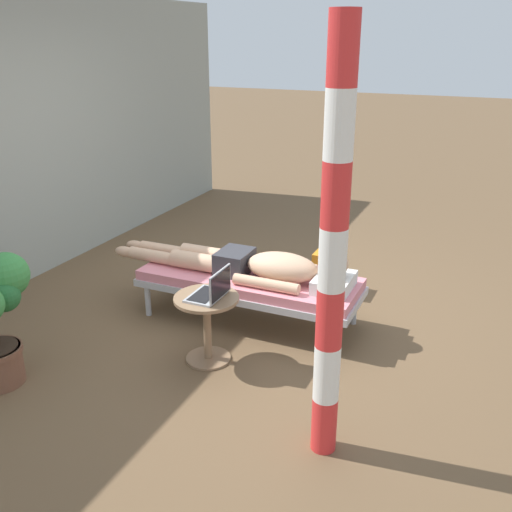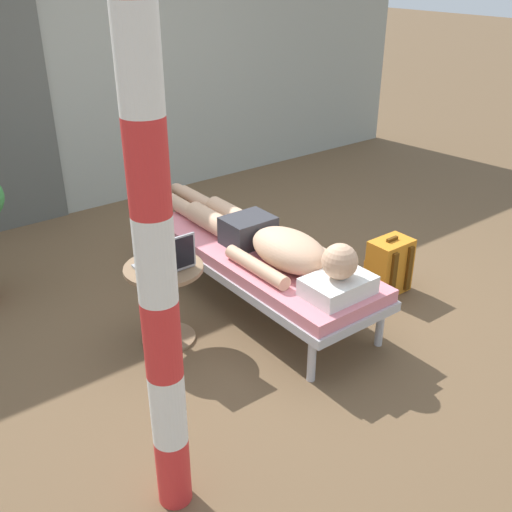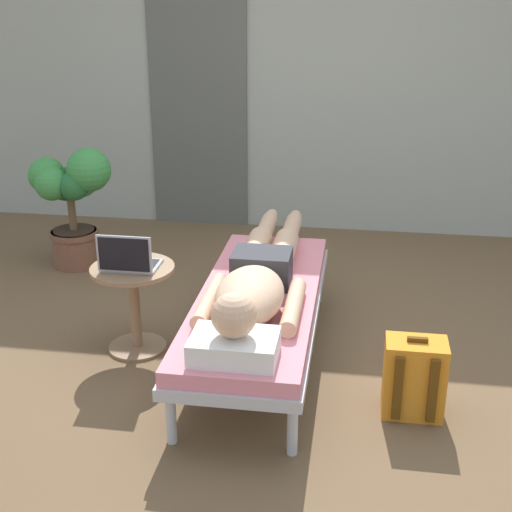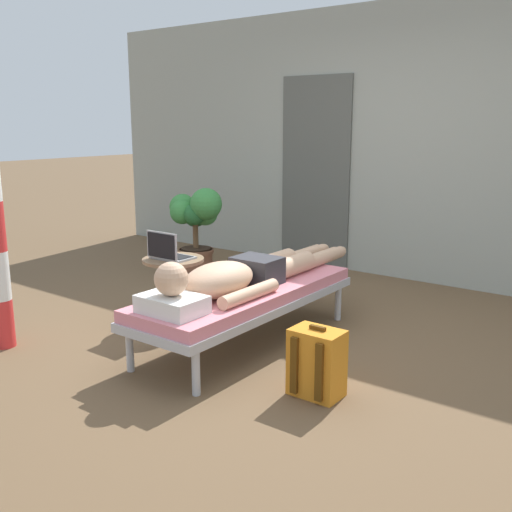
{
  "view_description": "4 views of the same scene",
  "coord_description": "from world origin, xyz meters",
  "views": [
    {
      "loc": [
        -4.18,
        -1.97,
        2.32
      ],
      "look_at": [
        0.11,
        -0.07,
        0.5
      ],
      "focal_mm": 40.61,
      "sensor_mm": 36.0,
      "label": 1
    },
    {
      "loc": [
        -2.32,
        -2.94,
        2.2
      ],
      "look_at": [
        -0.27,
        -0.27,
        0.48
      ],
      "focal_mm": 41.9,
      "sensor_mm": 36.0,
      "label": 2
    },
    {
      "loc": [
        0.41,
        -3.63,
        2.03
      ],
      "look_at": [
        -0.15,
        0.04,
        0.58
      ],
      "focal_mm": 49.15,
      "sensor_mm": 36.0,
      "label": 3
    },
    {
      "loc": [
        2.37,
        -3.32,
        1.57
      ],
      "look_at": [
        0.03,
        -0.19,
        0.68
      ],
      "focal_mm": 41.66,
      "sensor_mm": 36.0,
      "label": 4
    }
  ],
  "objects": [
    {
      "name": "side_table",
      "position": [
        -0.84,
        -0.1,
        0.36
      ],
      "size": [
        0.48,
        0.48,
        0.52
      ],
      "color": "#8C6B4C",
      "rests_on": "ground"
    },
    {
      "name": "lounge_chair",
      "position": [
        -0.12,
        -0.11,
        0.35
      ],
      "size": [
        0.67,
        1.88,
        0.42
      ],
      "color": "#B7B7BC",
      "rests_on": "ground"
    },
    {
      "name": "house_wall_back",
      "position": [
        -0.12,
        2.36,
        1.35
      ],
      "size": [
        7.6,
        0.2,
        2.7
      ],
      "primitive_type": "cube",
      "color": "#999E93",
      "rests_on": "ground"
    },
    {
      "name": "house_door_panel",
      "position": [
        -0.99,
        2.25,
        1.02
      ],
      "size": [
        0.84,
        0.03,
        2.04
      ],
      "primitive_type": "cube",
      "color": "#545651",
      "rests_on": "ground"
    },
    {
      "name": "ground_plane",
      "position": [
        0.0,
        0.0,
        0.0
      ],
      "size": [
        40.0,
        40.0,
        0.0
      ],
      "primitive_type": "plane",
      "color": "brown"
    },
    {
      "name": "potted_plant",
      "position": [
        -1.7,
        1.1,
        0.55
      ],
      "size": [
        0.63,
        0.45,
        0.92
      ],
      "color": "brown",
      "rests_on": "ground"
    },
    {
      "name": "person_reclining",
      "position": [
        -0.12,
        -0.17,
        0.52
      ],
      "size": [
        0.53,
        2.17,
        0.32
      ],
      "color": "white",
      "rests_on": "lounge_chair"
    },
    {
      "name": "laptop",
      "position": [
        -0.84,
        -0.15,
        0.58
      ],
      "size": [
        0.31,
        0.24,
        0.23
      ],
      "color": "#A5A8AD",
      "rests_on": "side_table"
    },
    {
      "name": "backpack",
      "position": [
        0.73,
        -0.53,
        0.2
      ],
      "size": [
        0.3,
        0.26,
        0.42
      ],
      "color": "orange",
      "rests_on": "ground"
    }
  ]
}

